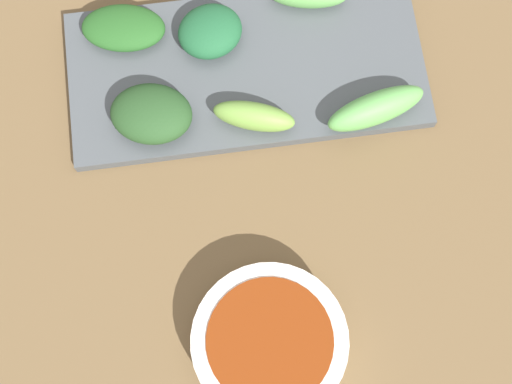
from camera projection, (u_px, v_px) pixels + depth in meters
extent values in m
cube|color=brown|center=(259.00, 163.00, 0.61)|extent=(2.10, 2.10, 0.02)
cylinder|color=silver|center=(269.00, 342.00, 0.55)|extent=(0.12, 0.12, 0.03)
cylinder|color=maroon|center=(270.00, 342.00, 0.54)|extent=(0.10, 0.10, 0.02)
cube|color=#494F52|center=(244.00, 70.00, 0.62)|extent=(0.14, 0.31, 0.01)
ellipsoid|color=#719F41|center=(249.00, 117.00, 0.59)|extent=(0.04, 0.07, 0.03)
ellipsoid|color=#5FA851|center=(376.00, 108.00, 0.59)|extent=(0.05, 0.09, 0.03)
ellipsoid|color=#264922|center=(151.00, 114.00, 0.59)|extent=(0.07, 0.08, 0.03)
ellipsoid|color=#1F5B33|center=(210.00, 31.00, 0.61)|extent=(0.07, 0.07, 0.03)
ellipsoid|color=#255922|center=(123.00, 28.00, 0.61)|extent=(0.06, 0.08, 0.02)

